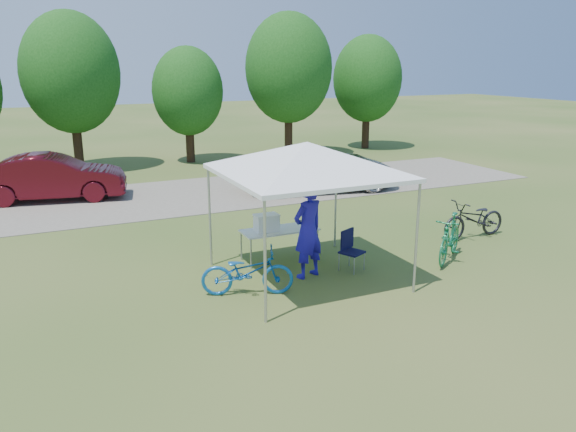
# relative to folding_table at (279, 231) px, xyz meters

# --- Properties ---
(ground) EXTENTS (100.00, 100.00, 0.00)m
(ground) POSITION_rel_folding_table_xyz_m (0.03, -1.25, -0.64)
(ground) COLOR #2D5119
(ground) RESTS_ON ground
(gravel_strip) EXTENTS (24.00, 5.00, 0.02)m
(gravel_strip) POSITION_rel_folding_table_xyz_m (0.03, 6.75, -0.63)
(gravel_strip) COLOR gray
(gravel_strip) RESTS_ON ground
(canopy) EXTENTS (4.53, 4.53, 3.00)m
(canopy) POSITION_rel_folding_table_xyz_m (0.03, -1.25, 2.02)
(canopy) COLOR #A5A5AA
(canopy) RESTS_ON ground
(treeline) EXTENTS (24.89, 4.28, 6.30)m
(treeline) POSITION_rel_folding_table_xyz_m (-0.27, 12.80, 2.90)
(treeline) COLOR #382314
(treeline) RESTS_ON ground
(folding_table) EXTENTS (1.65, 0.69, 0.68)m
(folding_table) POSITION_rel_folding_table_xyz_m (0.00, 0.00, 0.00)
(folding_table) COLOR white
(folding_table) RESTS_ON ground
(folding_chair) EXTENTS (0.56, 0.59, 0.83)m
(folding_chair) POSITION_rel_folding_table_xyz_m (1.07, -1.17, -0.15)
(folding_chair) COLOR black
(folding_chair) RESTS_ON ground
(cooler) EXTENTS (0.51, 0.34, 0.37)m
(cooler) POSITION_rel_folding_table_xyz_m (-0.30, 0.00, 0.23)
(cooler) COLOR white
(cooler) RESTS_ON folding_table
(ice_cream_cup) EXTENTS (0.08, 0.08, 0.06)m
(ice_cream_cup) POSITION_rel_folding_table_xyz_m (0.59, -0.05, 0.07)
(ice_cream_cup) COLOR yellow
(ice_cream_cup) RESTS_ON folding_table
(cyclist) EXTENTS (0.82, 0.67, 1.95)m
(cyclist) POSITION_rel_folding_table_xyz_m (0.09, -1.19, 0.34)
(cyclist) COLOR #1E15AC
(cyclist) RESTS_ON ground
(bike_blue) EXTENTS (1.80, 1.15, 0.89)m
(bike_blue) POSITION_rel_folding_table_xyz_m (-1.33, -1.53, -0.19)
(bike_blue) COLOR #12569F
(bike_blue) RESTS_ON ground
(bike_green) EXTENTS (1.63, 1.37, 1.01)m
(bike_green) POSITION_rel_folding_table_xyz_m (3.31, -1.62, -0.13)
(bike_green) COLOR #1B7A49
(bike_green) RESTS_ON ground
(bike_dark) EXTENTS (1.84, 0.68, 0.96)m
(bike_dark) POSITION_rel_folding_table_xyz_m (4.93, -0.61, -0.16)
(bike_dark) COLOR black
(bike_dark) RESTS_ON ground
(minivan) EXTENTS (5.59, 3.32, 1.46)m
(minivan) POSITION_rel_folding_table_xyz_m (4.06, 5.82, 0.11)
(minivan) COLOR #AEADA9
(minivan) RESTS_ON gravel_strip
(sedan) EXTENTS (4.54, 2.30, 1.43)m
(sedan) POSITION_rel_folding_table_xyz_m (-4.18, 7.86, 0.10)
(sedan) COLOR #490C14
(sedan) RESTS_ON gravel_strip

